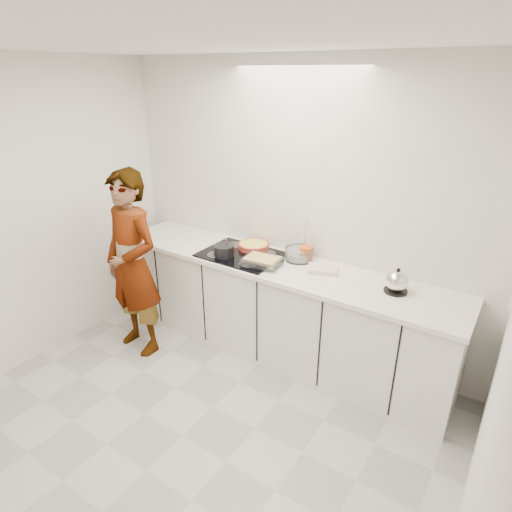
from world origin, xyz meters
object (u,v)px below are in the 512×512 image
Objects in this scene: utensil_crock at (306,254)px; saucepan at (224,251)px; tart_dish at (254,245)px; cook at (133,265)px; baking_dish at (262,261)px; hob at (241,254)px; kettle at (397,282)px; mixing_bowl at (299,254)px.

saucepan is at bearing -152.81° from utensil_crock.
cook reaches higher than tart_dish.
baking_dish is 2.49× the size of utensil_crock.
hob is 0.42× the size of cook.
kettle reaches higher than tart_dish.
tart_dish is 0.47m from mixing_bowl.
cook reaches higher than utensil_crock.
utensil_crock is at bearing 10.49° from mixing_bowl.
saucepan is at bearing -151.23° from mixing_bowl.
utensil_crock reaches higher than tart_dish.
baking_dish is at bearing -125.49° from mixing_bowl.
tart_dish is 1.36× the size of mixing_bowl.
mixing_bowl is 1.49m from cook.
cook is at bearing -133.53° from tart_dish.
hob is 5.33× the size of utensil_crock.
hob is 0.18m from tart_dish.
mixing_bowl is 0.16× the size of cook.
baking_dish is 0.20× the size of cook.
kettle is (0.90, -0.13, 0.03)m from mixing_bowl.
cook reaches higher than kettle.
hob is 3.57× the size of kettle.
hob is 0.17m from saucepan.
cook is at bearing -147.00° from utensil_crock.
tart_dish is 0.53m from utensil_crock.
saucepan is at bearing -130.01° from hob.
hob is at bearing -95.48° from tart_dish.
saucepan reaches higher than mixing_bowl.
kettle is at bearing 7.53° from saucepan.
baking_dish is 1.19× the size of mixing_bowl.
mixing_bowl is at bearing 2.93° from tart_dish.
hob is at bearing 163.34° from baking_dish.
cook is (-1.30, -0.84, -0.12)m from utensil_crock.
saucepan is 0.96× the size of kettle.
hob is at bearing 49.99° from saucepan.
mixing_bowl reaches higher than baking_dish.
baking_dish is (0.39, 0.04, -0.02)m from saucepan.
mixing_bowl is (0.48, 0.20, 0.05)m from hob.
baking_dish reaches higher than hob.
kettle reaches higher than baking_dish.
utensil_crock reaches higher than mixing_bowl.
saucepan is 0.68× the size of mixing_bowl.
baking_dish is 1.17m from cook.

